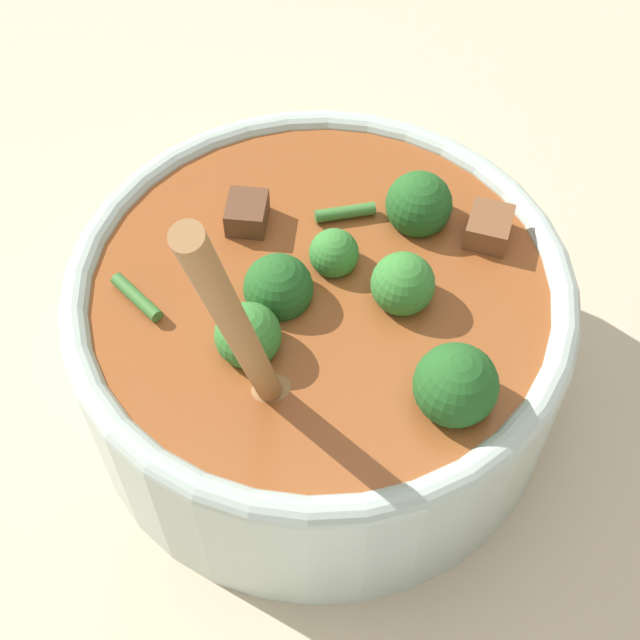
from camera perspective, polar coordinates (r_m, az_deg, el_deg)
The scene contains 2 objects.
ground_plane at distance 0.55m, azimuth 0.00°, elevation -4.24°, with size 4.00×4.00×0.00m, color #C6B293.
stew_bowl at distance 0.50m, azimuth 0.05°, elevation -0.58°, with size 0.27×0.27×0.26m.
Camera 1 is at (0.10, 0.27, 0.46)m, focal length 50.00 mm.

